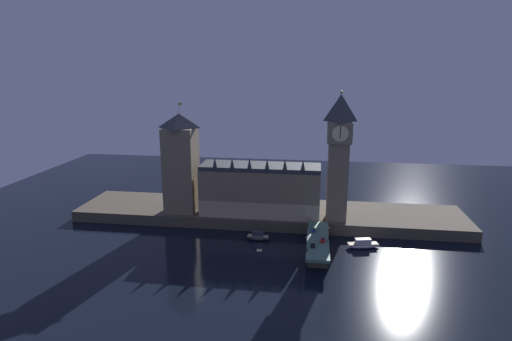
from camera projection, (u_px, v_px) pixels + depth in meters
name	position (u px, v px, depth m)	size (l,w,h in m)	color
ground_plane	(259.00, 246.00, 211.39)	(400.00, 400.00, 0.00)	black
embankment	(268.00, 213.00, 248.17)	(220.00, 42.00, 6.02)	#4C4438
parliament_hall	(260.00, 189.00, 236.85)	(65.46, 21.24, 33.36)	#7F7056
clock_tower	(339.00, 154.00, 221.87)	(12.85, 12.96, 68.30)	#7F7056
victoria_tower	(181.00, 163.00, 238.62)	(17.24, 17.24, 61.27)	#7F7056
bridge	(318.00, 244.00, 201.57)	(10.31, 46.00, 7.41)	#4C7560
car_northbound_lead	(313.00, 230.00, 209.84)	(1.95, 4.25, 1.49)	navy
car_northbound_trail	(313.00, 245.00, 192.01)	(2.12, 4.09, 1.33)	black
car_southbound_lead	(323.00, 240.00, 197.79)	(2.09, 4.39, 1.59)	red
pedestrian_near_rail	(308.00, 249.00, 187.42)	(0.38, 0.38, 1.75)	black
pedestrian_mid_walk	(328.00, 240.00, 197.20)	(0.38, 0.38, 1.67)	black
pedestrian_far_rail	(309.00, 225.00, 216.22)	(0.38, 0.38, 1.61)	black
street_lamp_near	(307.00, 242.00, 186.43)	(1.34, 0.60, 6.99)	#2D3333
street_lamp_mid	(329.00, 231.00, 199.35)	(1.34, 0.60, 6.26)	#2D3333
street_lamp_far	(308.00, 219.00, 214.82)	(1.34, 0.60, 6.39)	#2D3333
boat_upstream	(258.00, 237.00, 217.57)	(12.35, 5.05, 4.71)	#28282D
boat_downstream	(363.00, 244.00, 208.47)	(17.23, 8.39, 4.69)	white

